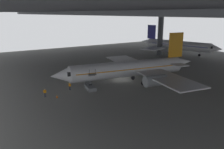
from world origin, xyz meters
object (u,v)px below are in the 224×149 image
Objects in this scene: crew_worker_by_stairs at (70,86)px; boarding_stairs at (90,86)px; crew_worker_near_nose at (45,92)px; airplane_distant at (177,45)px; airplane_main at (131,69)px; traffic_cone_orange at (57,96)px.

boarding_stairs is at bearing 65.81° from crew_worker_by_stairs.
crew_worker_by_stairs is (-1.31, 5.23, -0.00)m from crew_worker_near_nose.
crew_worker_near_nose is 58.22m from airplane_distant.
crew_worker_by_stairs is at bearing -114.19° from boarding_stairs.
crew_worker_by_stairs is at bearing -68.79° from airplane_distant.
airplane_main is 18.18m from crew_worker_near_nose.
traffic_cone_orange is (1.27, -7.20, -0.42)m from boarding_stairs.
airplane_main is at bearing -59.34° from airplane_distant.
traffic_cone_orange is at bearing -80.01° from boarding_stairs.
airplane_main reaches higher than airplane_distant.
airplane_distant is at bearing 111.21° from crew_worker_by_stairs.
airplane_distant reaches higher than crew_worker_near_nose.
boarding_stairs reaches higher than traffic_cone_orange.
airplane_main is 9.52m from boarding_stairs.
airplane_main is at bearing 84.41° from boarding_stairs.
crew_worker_by_stairs is at bearing 104.08° from crew_worker_near_nose.
crew_worker_by_stairs is 2.59× the size of traffic_cone_orange.
crew_worker_by_stairs is at bearing -101.19° from airplane_main.
traffic_cone_orange is at bearing -67.38° from airplane_distant.
airplane_distant reaches higher than crew_worker_by_stairs.
boarding_stairs is (-0.89, -9.12, -2.55)m from airplane_main.
crew_worker_near_nose is at bearing -69.45° from airplane_distant.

